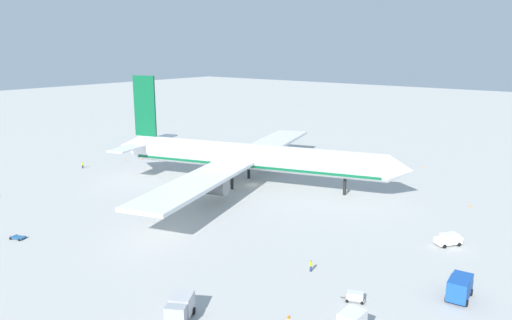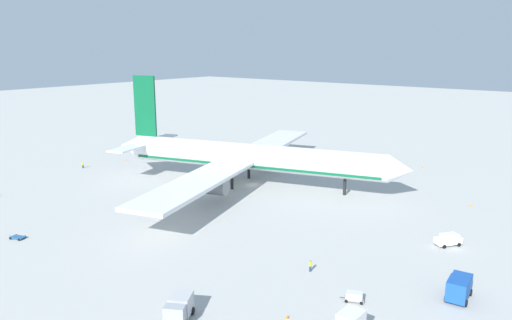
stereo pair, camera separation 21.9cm
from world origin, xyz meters
name	(u,v)px [view 1 (the left image)]	position (x,y,z in m)	size (l,w,h in m)	color
ground_plane	(253,185)	(0.00, 0.00, 0.00)	(600.00, 600.00, 0.00)	#B2B2AD
airliner	(247,157)	(-1.41, -0.51, 6.58)	(71.26, 80.88, 24.73)	white
service_truck_1	(180,308)	(29.65, -51.00, 1.57)	(4.43, 5.29, 2.79)	#999EA5
service_truck_2	(460,287)	(54.16, -25.35, 1.66)	(3.12, 5.35, 3.03)	#194CA5
service_van	(449,239)	(47.54, -8.27, 1.03)	(3.94, 4.53, 1.97)	white
baggage_cart_0	(355,296)	(43.90, -34.10, 0.66)	(3.12, 2.28, 1.18)	gray
baggage_cart_1	(275,136)	(-30.94, 51.65, 0.80)	(2.34, 3.21, 1.47)	#595B60
baggage_cart_2	(18,237)	(-10.53, -50.54, 0.27)	(3.10, 2.19, 0.40)	#26598C
ground_worker_0	(311,266)	(34.95, -30.39, 0.88)	(0.56, 0.56, 1.73)	navy
ground_worker_2	(83,165)	(-45.76, -15.45, 0.85)	(0.47, 0.47, 1.68)	black
traffic_cone_0	(470,205)	(44.72, 14.75, 0.28)	(0.36, 0.36, 0.55)	orange
traffic_cone_1	(422,167)	(25.29, 41.09, 0.28)	(0.36, 0.36, 0.55)	orange
traffic_cone_2	(126,160)	(-44.09, -2.75, 0.28)	(0.36, 0.36, 0.55)	orange
traffic_cone_3	(288,316)	(39.55, -42.80, 0.28)	(0.36, 0.36, 0.55)	orange
traffic_cone_4	(142,159)	(-41.06, 0.66, 0.28)	(0.36, 0.36, 0.55)	orange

